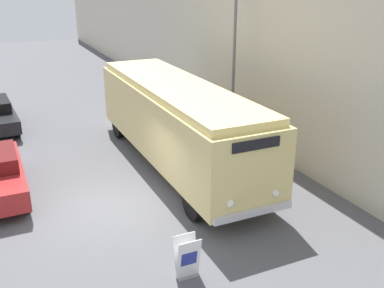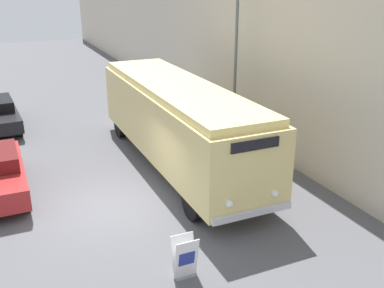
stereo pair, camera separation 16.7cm
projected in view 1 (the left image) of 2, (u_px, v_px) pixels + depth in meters
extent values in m
plane|color=#56565B|center=(112.00, 208.00, 13.96)|extent=(80.00, 80.00, 0.00)
cube|color=beige|center=(188.00, 40.00, 24.02)|extent=(0.30, 60.00, 7.01)
cylinder|color=black|center=(193.00, 202.00, 13.16)|extent=(0.28, 1.09, 1.09)
cylinder|color=black|center=(260.00, 187.00, 14.06)|extent=(0.28, 1.09, 1.09)
cylinder|color=black|center=(118.00, 125.00, 19.87)|extent=(0.28, 1.09, 1.09)
cylinder|color=black|center=(166.00, 119.00, 20.77)|extent=(0.28, 1.09, 1.09)
cube|color=#E5D17F|center=(176.00, 121.00, 16.55)|extent=(2.61, 10.70, 2.36)
cube|color=#F3DD87|center=(176.00, 87.00, 16.09)|extent=(2.40, 10.27, 0.24)
cube|color=silver|center=(253.00, 213.00, 12.33)|extent=(2.48, 0.12, 0.20)
sphere|color=white|center=(231.00, 203.00, 11.92)|extent=(0.22, 0.22, 0.22)
sphere|color=white|center=(276.00, 193.00, 12.48)|extent=(0.22, 0.22, 0.22)
cube|color=black|center=(256.00, 145.00, 11.66)|extent=(1.44, 0.06, 0.28)
cube|color=gray|center=(187.00, 276.00, 10.79)|extent=(0.52, 0.23, 0.01)
cube|color=white|center=(189.00, 259.00, 10.52)|extent=(0.58, 0.21, 1.07)
cube|color=white|center=(186.00, 255.00, 10.68)|extent=(0.58, 0.21, 1.07)
cube|color=navy|center=(189.00, 259.00, 10.50)|extent=(0.41, 0.07, 0.37)
cylinder|color=#595E60|center=(234.00, 63.00, 18.11)|extent=(0.12, 0.12, 6.89)
cylinder|color=black|center=(25.00, 203.00, 13.59)|extent=(0.22, 0.64, 0.64)
cylinder|color=black|center=(16.00, 165.00, 16.28)|extent=(0.22, 0.64, 0.64)
cylinder|color=black|center=(17.00, 130.00, 19.90)|extent=(0.22, 0.66, 0.66)
cylinder|color=black|center=(7.00, 111.00, 22.71)|extent=(0.22, 0.66, 0.66)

